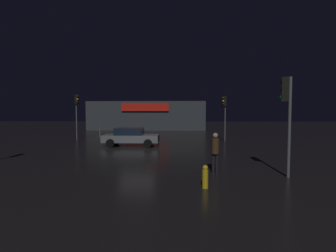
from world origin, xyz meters
TOP-DOWN VIEW (x-y plane):
  - ground_plane at (0.00, 0.00)m, footprint 120.00×120.00m
  - store_building at (-2.12, 24.21)m, footprint 18.42×8.93m
  - traffic_signal_main at (7.47, -6.67)m, footprint 0.43×0.42m
  - traffic_signal_opposite at (7.37, 6.62)m, footprint 0.43×0.42m
  - traffic_signal_cross_right at (-7.13, 6.73)m, footprint 0.42×0.42m
  - car_near at (-0.96, 2.66)m, footprint 4.52×2.08m
  - pedestrian at (4.59, -6.18)m, footprint 0.42×0.42m
  - fire_hydrant at (3.90, -8.38)m, footprint 0.22×0.22m
  - bollard_kerb_a at (-5.63, 9.15)m, footprint 0.12×0.12m

SIDE VIEW (x-z plane):
  - ground_plane at x=0.00m, z-range 0.00..0.00m
  - fire_hydrant at x=3.90m, z-range -0.01..0.83m
  - bollard_kerb_a at x=-5.63m, z-range 0.00..1.20m
  - car_near at x=-0.96m, z-range 0.03..1.52m
  - pedestrian at x=4.59m, z-range 0.16..1.98m
  - store_building at x=-2.12m, z-range 0.00..4.50m
  - traffic_signal_main at x=7.47m, z-range 0.99..5.19m
  - traffic_signal_opposite at x=7.37m, z-range 1.15..5.46m
  - traffic_signal_cross_right at x=-7.13m, z-range 1.16..5.65m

